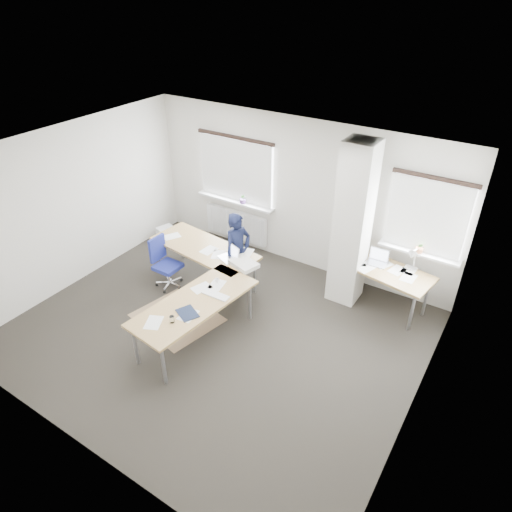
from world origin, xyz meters
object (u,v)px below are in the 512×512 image
Objects in this scene: desk_main at (202,275)px; task_chair at (167,273)px; person at (238,252)px; desk_side at (389,273)px.

desk_main reaches higher than task_chair.
task_chair is 0.66× the size of person.
desk_main is 1.91× the size of desk_side.
person reaches higher than desk_main.
desk_side is 3.80m from task_chair.
person is at bearing 32.37° from task_chair.
task_chair is 1.35m from person.
person is (-2.39, -0.83, 0.03)m from desk_side.
task_chair is at bearing -146.69° from desk_side.
desk_side reaches higher than task_chair.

